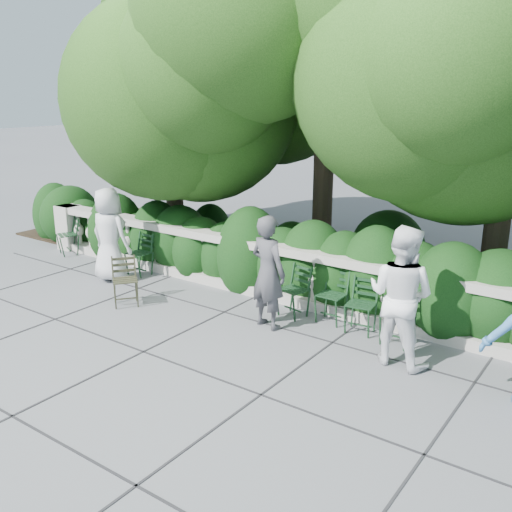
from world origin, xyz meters
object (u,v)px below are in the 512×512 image
Objects in this scene: chair_d at (287,318)px; chair_f at (392,348)px; person_woman_grey at (268,272)px; chair_e at (326,325)px; chair_a at (63,255)px; chair_weathered at (127,308)px; chair_b at (135,277)px; person_casual_man at (401,296)px; chair_c at (356,336)px; person_businessman at (109,235)px.

chair_d and chair_f have the same top height.
chair_e is at bearing -130.58° from person_woman_grey.
chair_d is at bearing -87.96° from person_woman_grey.
chair_d is at bearing -179.73° from chair_f.
person_woman_grey reaches higher than chair_a.
chair_e is 1.00× the size of chair_weathered.
chair_b is 1.67m from chair_weathered.
chair_a is 6.59m from chair_e.
chair_c is at bearing -24.25° from person_casual_man.
chair_d is 1.79m from chair_f.
person_woman_grey is (3.47, -0.47, 0.88)m from chair_b.
chair_a is 3.79m from chair_weathered.
chair_d is 1.00× the size of chair_weathered.
person_businessman is at bearing 96.17° from chair_weathered.
chair_weathered is 0.45× the size of person_casual_man.
chair_weathered is at bearing -168.66° from chair_c.
chair_e is 1.17m from chair_f.
person_woman_grey is (-0.71, -0.57, 0.88)m from chair_e.
chair_b is at bearing 0.48° from person_casual_man.
chair_a is at bearing 178.80° from chair_b.
chair_weathered is (1.14, -1.22, 0.00)m from chair_b.
person_casual_man is at bearing 177.72° from person_businessman.
chair_e is at bearing 22.71° from chair_d.
person_businessman is (-4.37, -0.48, 0.89)m from chair_e.
chair_e is 4.49m from person_businessman.
chair_b and chair_e have the same top height.
chair_e is at bearing -175.39° from person_businessman.
chair_a and chair_b have the same top height.
chair_d is at bearing 0.92° from chair_b.
chair_a and chair_weathered have the same top height.
person_casual_man is at bearing -168.76° from person_woman_grey.
person_businessman is 3.67m from person_woman_grey.
chair_a is at bearing 171.72° from chair_c.
person_casual_man reaches higher than chair_b.
person_woman_grey is at bearing 18.65° from chair_a.
person_businessman is (2.22, -0.50, 0.89)m from chair_a.
chair_d is 0.48× the size of person_woman_grey.
chair_b is 4.74m from chair_c.
person_casual_man reaches higher than chair_c.
person_woman_grey is at bearing 176.93° from person_businessman.
chair_d is at bearing 22.88° from chair_a.
person_businessman is (-5.52, -0.30, 0.89)m from chair_f.
chair_b and chair_f have the same top height.
chair_a is at bearing -170.74° from chair_d.
person_casual_man is (7.95, -0.56, 0.94)m from chair_a.
chair_a is 1.00× the size of chair_b.
chair_a is 0.47× the size of person_businessman.
person_businessman reaches higher than chair_b.
chair_e is 0.47× the size of person_businessman.
chair_e is 1.74m from person_casual_man.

